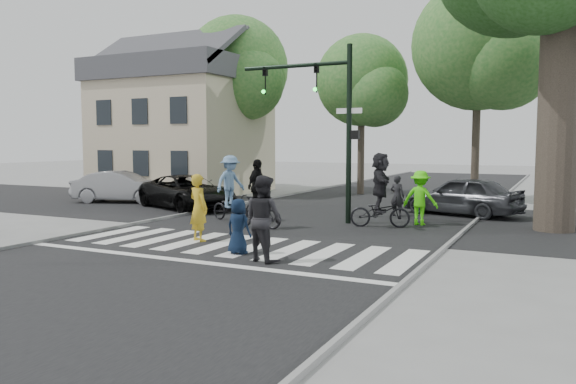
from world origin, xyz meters
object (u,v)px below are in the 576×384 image
Objects in this scene: traffic_signal at (326,108)px; car_grey at (462,196)px; cyclist_right at (380,194)px; pedestrian_child at (238,226)px; cyclist_mid at (257,200)px; car_suv at (187,192)px; car_silver at (122,187)px; pedestrian_woman at (199,208)px; cyclist_left at (230,193)px; pedestrian_adult at (264,218)px.

traffic_signal is 6.40m from car_grey.
cyclist_right is 0.55× the size of car_grey.
pedestrian_child is 4.12m from cyclist_mid.
car_silver is (-4.18, 0.66, 0.02)m from car_suv.
cyclist_mid reaches higher than car_silver.
cyclist_right is 13.06m from car_silver.
car_suv is (-4.94, 6.18, -0.24)m from pedestrian_woman.
cyclist_left is 1.97m from cyclist_mid.
pedestrian_child is 6.08m from cyclist_right.
car_silver is (-11.06, 7.91, 0.03)m from pedestrian_child.
car_grey is (6.97, 5.26, -0.25)m from cyclist_left.
car_grey reaches higher than pedestrian_child.
cyclist_right is 8.83m from car_suv.
cyclist_right is (2.07, -0.37, -2.82)m from traffic_signal.
car_suv reaches higher than pedestrian_child.
pedestrian_woman is 2.22m from pedestrian_child.
car_grey is at bearing -101.30° from car_silver.
traffic_signal reaches higher than cyclist_mid.
traffic_signal is 3.52m from cyclist_right.
cyclist_left is 0.46× the size of car_suv.
cyclist_right is 0.55× the size of car_silver.
car_silver reaches higher than car_suv.
pedestrian_adult is 14.63m from car_silver.
car_silver is at bearing -65.27° from car_grey.
car_suv is at bearing -29.64° from pedestrian_woman.
traffic_signal is 4.05m from cyclist_mid.
car_silver is at bearing -28.97° from pedestrian_child.
pedestrian_woman is 10.64m from car_grey.
car_suv is at bearing -25.17° from pedestrian_adult.
pedestrian_child is at bearing -145.31° from car_silver.
cyclist_right is at bearing -106.87° from pedestrian_woman.
cyclist_mid is at bearing -39.48° from pedestrian_adult.
traffic_signal is 3.00× the size of pedestrian_adult.
car_grey is at bearing 66.49° from cyclist_right.
pedestrian_adult is at bearing 161.43° from pedestrian_child.
traffic_signal is 6.95m from pedestrian_child.
cyclist_left is at bearing 147.47° from cyclist_mid.
pedestrian_adult is 0.87× the size of cyclist_left.
pedestrian_woman is 0.85× the size of cyclist_mid.
cyclist_mid is (1.66, -1.06, -0.08)m from cyclist_left.
traffic_signal reaches higher than pedestrian_adult.
pedestrian_adult reaches higher than car_grey.
traffic_signal is at bearing -81.12° from pedestrian_child.
pedestrian_child is 0.62× the size of cyclist_mid.
car_suv is at bearing -58.63° from car_grey.
traffic_signal is 6.13m from pedestrian_woman.
pedestrian_adult is 0.90× the size of cyclist_mid.
car_suv is at bearing -39.89° from pedestrian_child.
traffic_signal is 1.37× the size of car_silver.
car_silver is at bearing 156.42° from cyclist_mid.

